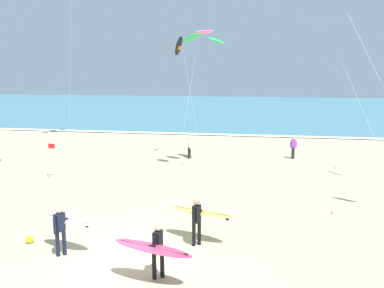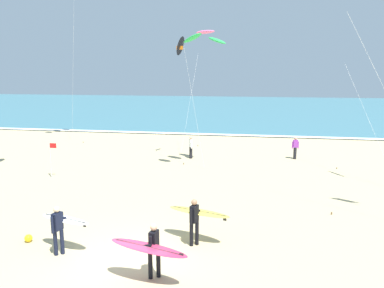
% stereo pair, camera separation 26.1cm
% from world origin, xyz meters
% --- Properties ---
extents(ground_plane, '(160.00, 160.00, 0.00)m').
position_xyz_m(ground_plane, '(0.00, 0.00, 0.00)').
color(ground_plane, tan).
extents(ocean_water, '(160.00, 60.00, 0.08)m').
position_xyz_m(ocean_water, '(0.00, 54.83, 0.04)').
color(ocean_water, teal).
rests_on(ocean_water, ground).
extents(shoreline_foam, '(160.00, 0.96, 0.01)m').
position_xyz_m(shoreline_foam, '(0.00, 25.13, 0.09)').
color(shoreline_foam, white).
rests_on(shoreline_foam, ocean_water).
extents(surfer_lead, '(2.45, 1.26, 1.71)m').
position_xyz_m(surfer_lead, '(1.86, 1.70, 1.05)').
color(surfer_lead, black).
rests_on(surfer_lead, ground).
extents(surfer_trailing, '(1.99, 1.08, 1.71)m').
position_xyz_m(surfer_trailing, '(-2.51, 0.21, 1.04)').
color(surfer_trailing, black).
rests_on(surfer_trailing, ground).
extents(surfer_third, '(2.42, 1.09, 1.71)m').
position_xyz_m(surfer_third, '(0.97, -0.96, 1.05)').
color(surfer_third, black).
rests_on(surfer_third, ground).
extents(kite_delta_charcoal_far, '(0.86, 5.38, 8.45)m').
position_xyz_m(kite_delta_charcoal_far, '(-1.46, 14.70, 7.78)').
color(kite_delta_charcoal_far, black).
rests_on(kite_delta_charcoal_far, ground).
extents(kite_arc_rose_outer, '(2.88, 3.03, 8.49)m').
position_xyz_m(kite_arc_rose_outer, '(0.65, 12.02, 8.10)').
color(kite_arc_rose_outer, green).
rests_on(kite_arc_rose_outer, ground).
extents(bystander_purple_top, '(0.49, 0.25, 1.59)m').
position_xyz_m(bystander_purple_top, '(6.57, 15.95, 0.81)').
color(bystander_purple_top, black).
rests_on(bystander_purple_top, ground).
extents(bystander_white_top, '(0.29, 0.47, 1.59)m').
position_xyz_m(bystander_white_top, '(-0.73, 14.86, 0.81)').
color(bystander_white_top, black).
rests_on(bystander_white_top, ground).
extents(lifeguard_flag, '(0.45, 0.05, 2.10)m').
position_xyz_m(lifeguard_flag, '(-7.83, 8.61, 1.27)').
color(lifeguard_flag, silver).
rests_on(lifeguard_flag, ground).
extents(beach_ball, '(0.28, 0.28, 0.28)m').
position_xyz_m(beach_ball, '(-4.14, 0.72, 0.14)').
color(beach_ball, yellow).
rests_on(beach_ball, ground).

